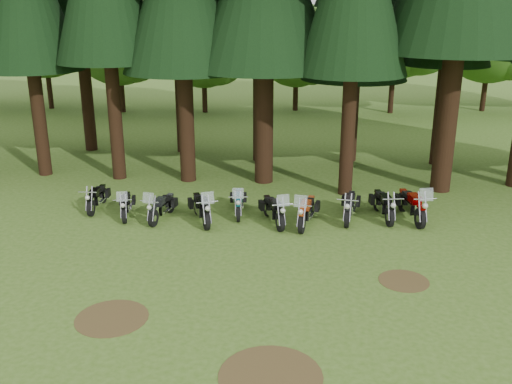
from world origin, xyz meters
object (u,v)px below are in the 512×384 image
motorcycle_1 (126,205)px  motorcycle_4 (238,203)px  motorcycle_7 (349,207)px  motorcycle_2 (162,208)px  motorcycle_0 (97,198)px  motorcycle_9 (412,206)px  motorcycle_6 (306,212)px  motorcycle_5 (274,211)px  motorcycle_3 (202,209)px  motorcycle_8 (384,206)px

motorcycle_1 → motorcycle_4: 4.04m
motorcycle_1 → motorcycle_4: motorcycle_4 is taller
motorcycle_7 → motorcycle_2: bearing=-165.9°
motorcycle_0 → motorcycle_4: size_ratio=0.97×
motorcycle_2 → motorcycle_9: motorcycle_9 is taller
motorcycle_0 → motorcycle_6: motorcycle_6 is taller
motorcycle_2 → motorcycle_5: 3.98m
motorcycle_0 → motorcycle_6: 7.83m
motorcycle_1 → motorcycle_7: (8.00, 0.29, 0.05)m
motorcycle_9 → motorcycle_3: bearing=175.7°
motorcycle_4 → motorcycle_8: size_ratio=0.94×
motorcycle_0 → motorcycle_7: bearing=-3.7°
motorcycle_1 → motorcycle_8: motorcycle_1 is taller
motorcycle_4 → motorcycle_8: 5.21m
motorcycle_6 → motorcycle_4: bearing=172.6°
motorcycle_3 → motorcycle_6: bearing=-21.7°
motorcycle_0 → motorcycle_8: (10.52, -0.18, 0.04)m
motorcycle_1 → motorcycle_3: size_ratio=0.89×
motorcycle_1 → motorcycle_2: 1.36m
motorcycle_0 → motorcycle_4: 5.31m
motorcycle_2 → motorcycle_9: bearing=15.3°
motorcycle_7 → motorcycle_9: 2.19m
motorcycle_0 → motorcycle_2: bearing=-19.6°
motorcycle_3 → motorcycle_4: bearing=13.0°
motorcycle_2 → motorcycle_9: size_ratio=0.85×
motorcycle_4 → motorcycle_7: (3.99, -0.21, 0.02)m
motorcycle_1 → motorcycle_2: (1.35, -0.19, 0.02)m
motorcycle_0 → motorcycle_9: 11.49m
motorcycle_4 → motorcycle_5: 1.54m
motorcycle_8 → motorcycle_0: bearing=171.2°
motorcycle_3 → motorcycle_5: 2.53m
motorcycle_8 → motorcycle_9: (0.97, -0.09, 0.05)m
motorcycle_0 → motorcycle_5: 6.70m
motorcycle_0 → motorcycle_4: motorcycle_4 is taller
motorcycle_2 → motorcycle_8: size_ratio=0.93×
motorcycle_1 → motorcycle_6: motorcycle_6 is taller
motorcycle_4 → motorcycle_9: size_ratio=0.85×
motorcycle_5 → motorcycle_9: (4.86, 0.71, 0.05)m
motorcycle_5 → motorcycle_2: bearing=159.0°
motorcycle_2 → motorcycle_6: size_ratio=0.92×
motorcycle_7 → motorcycle_8: size_ratio=0.99×
motorcycle_3 → motorcycle_4: 1.47m
motorcycle_2 → motorcycle_7: motorcycle_2 is taller
motorcycle_4 → motorcycle_5: size_ratio=0.97×
motorcycle_3 → motorcycle_1: bearing=152.4°
motorcycle_1 → motorcycle_9: motorcycle_9 is taller
motorcycle_7 → motorcycle_9: size_ratio=0.90×
motorcycle_1 → motorcycle_5: (5.33, -0.30, 0.05)m
motorcycle_0 → motorcycle_6: size_ratio=0.90×
motorcycle_2 → motorcycle_9: (8.84, 0.61, 0.08)m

